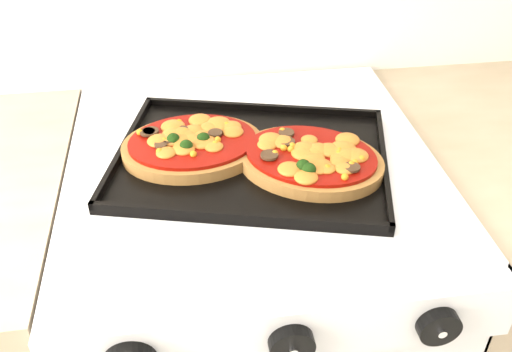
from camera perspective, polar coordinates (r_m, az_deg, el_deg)
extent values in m
cube|color=silver|center=(1.24, -0.31, -15.61)|extent=(0.60, 0.60, 0.91)
cube|color=silver|center=(0.74, 3.13, -15.28)|extent=(0.60, 0.02, 0.09)
cylinder|color=black|center=(0.73, 3.59, -16.48)|extent=(0.06, 0.02, 0.06)
cylinder|color=black|center=(0.78, 17.80, -14.14)|extent=(0.06, 0.02, 0.06)
cube|color=black|center=(0.91, -0.46, 1.95)|extent=(0.49, 0.41, 0.02)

